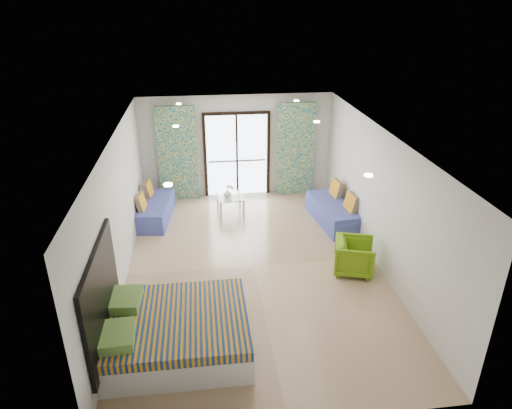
{
  "coord_description": "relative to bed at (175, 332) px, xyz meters",
  "views": [
    {
      "loc": [
        -0.93,
        -7.78,
        5.0
      ],
      "look_at": [
        0.1,
        0.48,
        1.15
      ],
      "focal_mm": 32.0,
      "sensor_mm": 36.0,
      "label": 1
    }
  ],
  "objects": [
    {
      "name": "switch_plate",
      "position": [
        -0.99,
        1.25,
        0.73
      ],
      "size": [
        0.02,
        0.1,
        0.1
      ],
      "primitive_type": "cube",
      "color": "silver",
      "rests_on": "wall_left"
    },
    {
      "name": "curtain_left",
      "position": [
        -0.07,
        5.75,
        0.93
      ],
      "size": [
        1.0,
        0.1,
        2.5
      ],
      "primitive_type": "cube",
      "color": "white",
      "rests_on": "floor"
    },
    {
      "name": "curtain_right",
      "position": [
        3.03,
        5.75,
        0.93
      ],
      "size": [
        1.0,
        0.1,
        2.5
      ],
      "primitive_type": "cube",
      "color": "white",
      "rests_on": "floor"
    },
    {
      "name": "coffee_table",
      "position": [
        1.2,
        4.76,
        0.07
      ],
      "size": [
        0.7,
        0.7,
        0.75
      ],
      "rotation": [
        0.0,
        0.0,
        0.08
      ],
      "color": "silver",
      "rests_on": "floor"
    },
    {
      "name": "wall_back",
      "position": [
        1.48,
        5.93,
        1.03
      ],
      "size": [
        5.0,
        0.01,
        2.7
      ],
      "primitive_type": null,
      "color": "silver",
      "rests_on": "ground"
    },
    {
      "name": "wall_left",
      "position": [
        -1.02,
        2.18,
        1.03
      ],
      "size": [
        0.01,
        7.5,
        2.7
      ],
      "primitive_type": null,
      "color": "silver",
      "rests_on": "ground"
    },
    {
      "name": "downlight_d",
      "position": [
        2.88,
        3.18,
        2.35
      ],
      "size": [
        0.12,
        0.12,
        0.02
      ],
      "primitive_type": "cylinder",
      "color": "#FFE0B2",
      "rests_on": "ceiling"
    },
    {
      "name": "balcony_rail",
      "position": [
        1.48,
        5.91,
        0.63
      ],
      "size": [
        1.52,
        0.03,
        0.04
      ],
      "primitive_type": "cube",
      "color": "#595451",
      "rests_on": "balcony_door"
    },
    {
      "name": "downlight_c",
      "position": [
        0.08,
        3.18,
        2.35
      ],
      "size": [
        0.12,
        0.12,
        0.02
      ],
      "primitive_type": "cylinder",
      "color": "#FFE0B2",
      "rests_on": "ceiling"
    },
    {
      "name": "balcony_door",
      "position": [
        1.48,
        5.9,
        0.94
      ],
      "size": [
        1.76,
        0.08,
        2.28
      ],
      "color": "black",
      "rests_on": "floor"
    },
    {
      "name": "downlight_b",
      "position": [
        2.88,
        0.18,
        2.35
      ],
      "size": [
        0.12,
        0.12,
        0.02
      ],
      "primitive_type": "cylinder",
      "color": "#FFE0B2",
      "rests_on": "ceiling"
    },
    {
      "name": "vase",
      "position": [
        1.14,
        4.73,
        0.21
      ],
      "size": [
        0.23,
        0.23,
        0.2
      ],
      "primitive_type": "imported",
      "rotation": [
        0.0,
        0.0,
        -0.15
      ],
      "color": "white",
      "rests_on": "coffee_table"
    },
    {
      "name": "floor",
      "position": [
        1.48,
        2.18,
        -0.32
      ],
      "size": [
        5.0,
        7.5,
        0.01
      ],
      "primitive_type": null,
      "color": "#957859",
      "rests_on": "ground"
    },
    {
      "name": "daybed_left",
      "position": [
        -0.64,
        4.58,
        -0.06
      ],
      "size": [
        0.86,
        1.76,
        0.84
      ],
      "rotation": [
        0.0,
        0.0,
        -0.12
      ],
      "color": "#424C9F",
      "rests_on": "floor"
    },
    {
      "name": "ceiling",
      "position": [
        1.48,
        2.18,
        2.38
      ],
      "size": [
        5.0,
        7.5,
        0.01
      ],
      "primitive_type": null,
      "color": "silver",
      "rests_on": "ground"
    },
    {
      "name": "downlight_a",
      "position": [
        0.08,
        0.18,
        2.35
      ],
      "size": [
        0.12,
        0.12,
        0.02
      ],
      "primitive_type": "cylinder",
      "color": "#FFE0B2",
      "rests_on": "ceiling"
    },
    {
      "name": "headboard",
      "position": [
        -0.98,
        0.0,
        0.73
      ],
      "size": [
        0.06,
        2.1,
        1.5
      ],
      "primitive_type": "cube",
      "color": "black",
      "rests_on": "floor"
    },
    {
      "name": "daybed_right",
      "position": [
        3.6,
        3.89,
        -0.04
      ],
      "size": [
        0.93,
        1.89,
        0.89
      ],
      "rotation": [
        0.0,
        0.0,
        0.13
      ],
      "color": "#424C9F",
      "rests_on": "floor"
    },
    {
      "name": "wall_front",
      "position": [
        1.48,
        -1.57,
        1.03
      ],
      "size": [
        5.0,
        0.01,
        2.7
      ],
      "primitive_type": null,
      "color": "silver",
      "rests_on": "ground"
    },
    {
      "name": "downlight_f",
      "position": [
        2.88,
        5.18,
        2.35
      ],
      "size": [
        0.12,
        0.12,
        0.02
      ],
      "primitive_type": "cylinder",
      "color": "#FFE0B2",
      "rests_on": "ceiling"
    },
    {
      "name": "armchair",
      "position": [
        3.41,
        1.76,
        0.06
      ],
      "size": [
        0.87,
        0.9,
        0.75
      ],
      "primitive_type": "imported",
      "rotation": [
        0.0,
        0.0,
        1.28
      ],
      "color": "#689813",
      "rests_on": "floor"
    },
    {
      "name": "wall_right",
      "position": [
        3.98,
        2.18,
        1.03
      ],
      "size": [
        0.01,
        7.5,
        2.7
      ],
      "primitive_type": null,
      "color": "silver",
      "rests_on": "ground"
    },
    {
      "name": "downlight_e",
      "position": [
        0.08,
        5.18,
        2.35
      ],
      "size": [
        0.12,
        0.12,
        0.02
      ],
      "primitive_type": "cylinder",
      "color": "#FFE0B2",
      "rests_on": "ceiling"
    },
    {
      "name": "bed",
      "position": [
        0.0,
        0.0,
        0.0
      ],
      "size": [
        2.19,
        1.79,
        0.76
      ],
      "color": "silver",
      "rests_on": "floor"
    }
  ]
}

